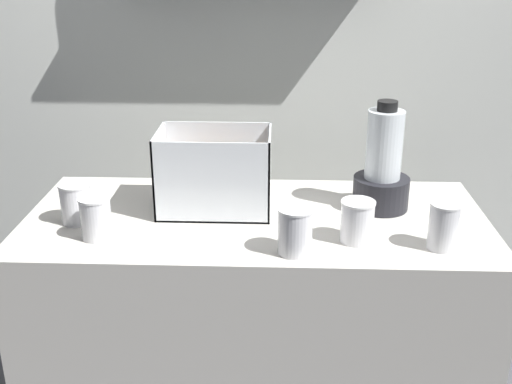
% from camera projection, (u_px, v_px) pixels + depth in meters
% --- Properties ---
extents(counter, '(1.40, 0.64, 0.90)m').
position_uv_depth(counter, '(256.00, 341.00, 2.08)').
color(counter, beige).
rests_on(counter, ground_plane).
extents(back_wall_unit, '(2.60, 0.24, 2.50)m').
position_uv_depth(back_wall_unit, '(263.00, 53.00, 2.48)').
color(back_wall_unit, silver).
rests_on(back_wall_unit, ground_plane).
extents(carrot_display_bin, '(0.34, 0.22, 0.25)m').
position_uv_depth(carrot_display_bin, '(214.00, 185.00, 1.94)').
color(carrot_display_bin, white).
rests_on(carrot_display_bin, counter).
extents(blender_pitcher, '(0.17, 0.17, 0.34)m').
position_uv_depth(blender_pitcher, '(382.00, 170.00, 1.93)').
color(blender_pitcher, black).
rests_on(blender_pitcher, counter).
extents(juice_cup_mango_far_left, '(0.09, 0.09, 0.12)m').
position_uv_depth(juice_cup_mango_far_left, '(76.00, 205.00, 1.85)').
color(juice_cup_mango_far_left, white).
rests_on(juice_cup_mango_far_left, counter).
extents(juice_cup_beet_left, '(0.09, 0.09, 0.12)m').
position_uv_depth(juice_cup_beet_left, '(96.00, 220.00, 1.75)').
color(juice_cup_beet_left, white).
rests_on(juice_cup_beet_left, counter).
extents(juice_cup_mango_middle, '(0.10, 0.10, 0.13)m').
position_uv_depth(juice_cup_mango_middle, '(295.00, 234.00, 1.67)').
color(juice_cup_mango_middle, white).
rests_on(juice_cup_mango_middle, counter).
extents(juice_cup_beet_right, '(0.10, 0.10, 0.12)m').
position_uv_depth(juice_cup_beet_right, '(357.00, 224.00, 1.73)').
color(juice_cup_beet_right, white).
rests_on(juice_cup_beet_right, counter).
extents(juice_cup_carrot_far_right, '(0.08, 0.08, 0.13)m').
position_uv_depth(juice_cup_carrot_far_right, '(443.00, 229.00, 1.69)').
color(juice_cup_carrot_far_right, white).
rests_on(juice_cup_carrot_far_right, counter).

